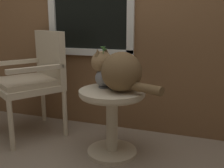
% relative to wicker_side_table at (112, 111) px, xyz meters
% --- Properties ---
extents(ground_plane, '(6.00, 6.00, 0.00)m').
position_rel_wicker_side_table_xyz_m(ground_plane, '(-0.17, -0.23, -0.38)').
color(ground_plane, gray).
extents(back_wall, '(4.00, 0.07, 2.60)m').
position_rel_wicker_side_table_xyz_m(back_wall, '(-0.18, 0.58, 0.92)').
color(back_wall, brown).
rests_on(back_wall, ground_plane).
extents(wicker_side_table, '(0.54, 0.54, 0.56)m').
position_rel_wicker_side_table_xyz_m(wicker_side_table, '(0.00, 0.00, 0.00)').
color(wicker_side_table, beige).
rests_on(wicker_side_table, ground_plane).
extents(wicker_chair, '(0.77, 0.77, 1.01)m').
position_rel_wicker_side_table_xyz_m(wicker_chair, '(-0.86, 0.18, 0.19)').
color(wicker_chair, beige).
rests_on(wicker_chair, ground_plane).
extents(cat, '(0.64, 0.42, 0.33)m').
position_rel_wicker_side_table_xyz_m(cat, '(0.06, 0.00, 0.34)').
color(cat, brown).
rests_on(cat, wicker_side_table).
extents(pewter_vase_with_ivy, '(0.14, 0.14, 0.34)m').
position_rel_wicker_side_table_xyz_m(pewter_vase_with_ivy, '(-0.09, 0.05, 0.28)').
color(pewter_vase_with_ivy, slate).
rests_on(pewter_vase_with_ivy, wicker_side_table).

